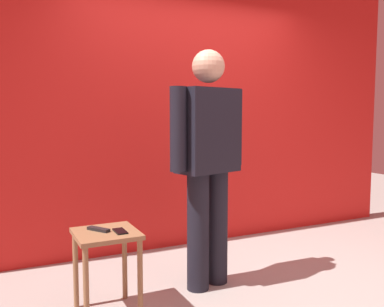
% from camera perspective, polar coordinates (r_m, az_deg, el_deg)
% --- Properties ---
extents(ground_plane, '(12.00, 12.00, 0.00)m').
position_cam_1_polar(ground_plane, '(3.30, 11.21, -18.62)').
color(ground_plane, '#9E9991').
extents(back_wall_red, '(5.18, 0.12, 3.19)m').
position_cam_1_polar(back_wall_red, '(4.28, -0.39, 8.85)').
color(back_wall_red, red).
rests_on(back_wall_red, ground_plane).
extents(standing_person, '(0.72, 0.37, 1.82)m').
position_cam_1_polar(standing_person, '(3.18, 2.19, -0.38)').
color(standing_person, black).
rests_on(standing_person, ground_plane).
extents(side_table, '(0.41, 0.41, 0.56)m').
position_cam_1_polar(side_table, '(2.90, -11.63, -12.62)').
color(side_table, olive).
rests_on(side_table, ground_plane).
extents(cell_phone, '(0.07, 0.14, 0.01)m').
position_cam_1_polar(cell_phone, '(2.83, -9.82, -10.43)').
color(cell_phone, black).
rests_on(cell_phone, side_table).
extents(tv_remote, '(0.13, 0.17, 0.02)m').
position_cam_1_polar(tv_remote, '(2.89, -12.67, -10.09)').
color(tv_remote, black).
rests_on(tv_remote, side_table).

